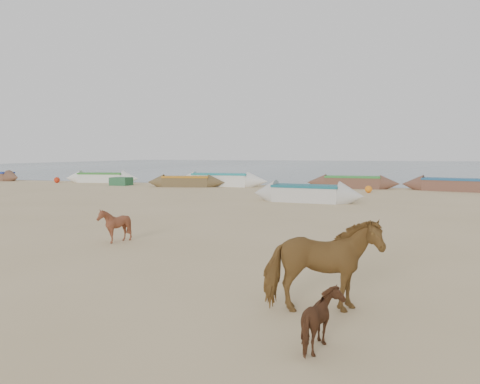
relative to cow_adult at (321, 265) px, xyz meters
name	(u,v)px	position (x,y,z in m)	size (l,w,h in m)	color
ground	(199,237)	(-4.22, 5.45, -0.73)	(140.00, 140.00, 0.00)	tan
sea	(358,166)	(-4.22, 87.45, -0.73)	(160.00, 160.00, 0.00)	slate
cow_adult	(321,265)	(0.00, 0.00, 0.00)	(0.79, 1.74, 1.47)	brown
calf_front	(115,225)	(-6.11, 3.99, -0.26)	(0.77, 0.87, 0.96)	brown
calf_right	(324,321)	(0.22, -1.37, -0.36)	(0.74, 0.63, 0.74)	#55301B
near_canoe	(307,193)	(-2.82, 16.21, -0.31)	(5.62, 1.42, 0.85)	beige
waterline_canoes	(304,182)	(-4.54, 25.84, -0.32)	(60.50, 5.20, 0.95)	brown
beach_clutter	(377,186)	(0.42, 24.94, -0.44)	(44.49, 4.14, 0.64)	#2B603B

